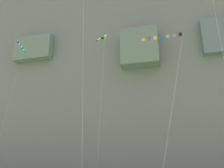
% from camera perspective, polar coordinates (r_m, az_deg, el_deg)
% --- Properties ---
extents(cliff_face, '(180.00, 35.34, 72.24)m').
position_cam_1_polar(cliff_face, '(71.43, 8.50, 8.66)').
color(cliff_face, slate).
rests_on(cliff_face, ground).
extents(kite_windsock_near_cliff, '(2.64, 6.11, 22.83)m').
position_cam_1_polar(kite_windsock_near_cliff, '(38.36, -2.31, 11.21)').
color(kite_windsock_near_cliff, '#8CCC33').
rests_on(kite_windsock_near_cliff, ground).
extents(kite_windsock_mid_center, '(1.37, 5.75, 25.58)m').
position_cam_1_polar(kite_windsock_mid_center, '(50.37, -21.38, 8.16)').
color(kite_windsock_mid_center, '#38B2D1').
rests_on(kite_windsock_mid_center, ground).
extents(kite_banner_mid_right, '(4.94, 4.32, 17.14)m').
position_cam_1_polar(kite_banner_mid_right, '(26.97, 12.30, 9.65)').
color(kite_banner_mid_right, black).
rests_on(kite_banner_mid_right, ground).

